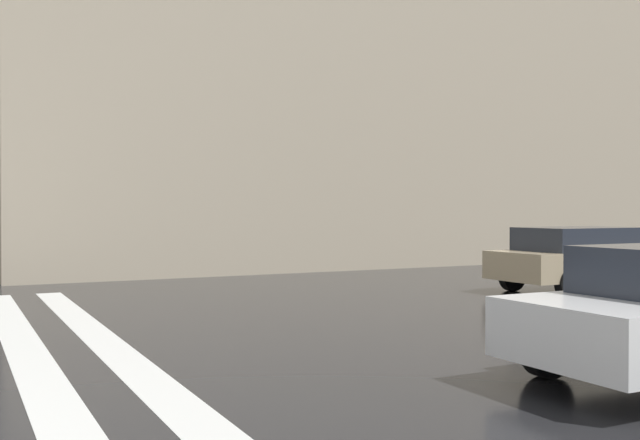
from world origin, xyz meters
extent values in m
cube|color=silver|center=(4.00, -4.27, 0.00)|extent=(13.00, 0.50, 0.01)
cube|color=silver|center=(4.00, -3.27, 0.00)|extent=(13.00, 0.50, 0.01)
cube|color=tan|center=(21.91, -14.68, 10.00)|extent=(18.82, 22.42, 20.01)
cylinder|color=black|center=(-0.17, -8.09, 0.31)|extent=(0.20, 0.62, 0.62)
cube|color=tan|center=(5.50, -14.71, 0.61)|extent=(1.75, 4.10, 0.60)
cube|color=#232833|center=(5.50, -14.56, 1.16)|extent=(1.54, 2.46, 0.50)
cylinder|color=black|center=(6.33, -15.96, 0.31)|extent=(0.20, 0.62, 0.62)
cylinder|color=black|center=(6.33, -13.46, 0.31)|extent=(0.20, 0.62, 0.62)
cylinder|color=black|center=(4.67, -13.46, 0.31)|extent=(0.20, 0.62, 0.62)
camera|label=1|loc=(-5.89, -2.45, 1.79)|focal=40.49mm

